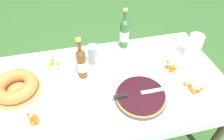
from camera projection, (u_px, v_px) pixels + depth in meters
The scene contains 14 objects.
ground_plane at pixel (110, 132), 1.96m from camera, with size 16.00×16.00×0.00m, color #335B28.
garden_table at pixel (109, 88), 1.50m from camera, with size 1.70×0.92×0.73m.
tablecloth at pixel (109, 83), 1.46m from camera, with size 1.71×0.93×0.10m.
berry_tart at pixel (141, 96), 1.32m from camera, with size 0.35×0.35×0.06m.
serving_knife at pixel (137, 93), 1.29m from camera, with size 0.38×0.03×0.01m.
bundt_cake at pixel (15, 86), 1.36m from camera, with size 0.33×0.33×0.09m.
cup_stack at pixel (93, 55), 1.53m from camera, with size 0.07×0.07×0.18m.
cider_bottle_green at pixel (124, 33), 1.66m from camera, with size 0.08×0.08×0.35m.
cider_bottle_amber at pixel (82, 63), 1.40m from camera, with size 0.07×0.07×0.33m.
snack_plate_near at pixel (194, 88), 1.39m from camera, with size 0.22×0.22×0.05m.
snack_plate_left at pixel (33, 123), 1.19m from camera, with size 0.23×0.23×0.06m.
snack_plate_right at pixel (169, 68), 1.54m from camera, with size 0.21×0.21×0.05m.
snack_plate_far at pixel (54, 64), 1.57m from camera, with size 0.23×0.23×0.05m.
paper_towel_roll at pixel (194, 47), 1.58m from camera, with size 0.11×0.11×0.21m.
Camera 1 is at (-0.21, -0.97, 1.79)m, focal length 32.00 mm.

